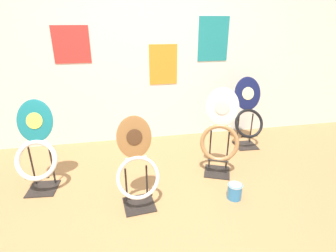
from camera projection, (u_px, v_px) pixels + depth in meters
name	position (u px, v px, depth m)	size (l,w,h in m)	color
ground_plane	(182.00, 236.00, 2.09)	(14.00, 14.00, 0.00)	#A37547
wall_back	(147.00, 46.00, 3.41)	(8.00, 0.07, 2.60)	silver
toilet_seat_display_navy_moon	(248.00, 115.00, 3.47)	(0.40, 0.35, 0.92)	black
toilet_seat_display_white_plain	(220.00, 136.00, 2.80)	(0.44, 0.37, 0.98)	black
toilet_seat_display_woodgrain	(137.00, 170.00, 2.32)	(0.40, 0.31, 0.84)	black
toilet_seat_display_teal_sax	(36.00, 150.00, 2.55)	(0.42, 0.38, 0.90)	black
paint_can	(235.00, 191.00, 2.52)	(0.14, 0.14, 0.16)	teal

